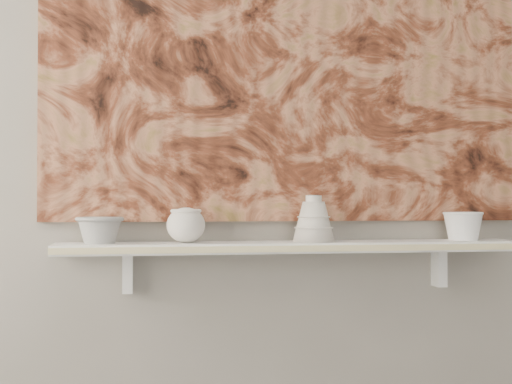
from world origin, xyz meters
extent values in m
plane|color=gray|center=(0.00, 1.60, 1.35)|extent=(3.60, 0.00, 3.60)
cube|color=silver|center=(0.00, 1.51, 0.92)|extent=(1.40, 0.18, 0.03)
cube|color=beige|center=(0.00, 1.41, 0.92)|extent=(1.40, 0.01, 0.02)
cube|color=silver|center=(-0.49, 1.57, 0.84)|extent=(0.03, 0.06, 0.12)
cube|color=silver|center=(0.49, 1.57, 0.84)|extent=(0.03, 0.06, 0.12)
cube|color=brown|center=(0.00, 1.59, 1.54)|extent=(1.50, 0.02, 1.10)
cube|color=black|center=(0.45, 1.57, 1.23)|extent=(0.09, 0.00, 0.08)
camera|label=1|loc=(-0.48, -0.57, 1.04)|focal=50.00mm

